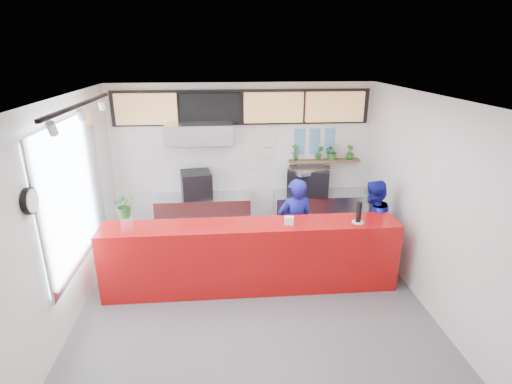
% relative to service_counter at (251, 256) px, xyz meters
% --- Properties ---
extents(floor, '(5.00, 5.00, 0.00)m').
position_rel_service_counter_xyz_m(floor, '(0.00, -0.40, -0.55)').
color(floor, slate).
rests_on(floor, ground).
extents(ceiling, '(5.00, 5.00, 0.00)m').
position_rel_service_counter_xyz_m(ceiling, '(0.00, -0.40, 2.45)').
color(ceiling, silver).
extents(wall_back, '(5.00, 0.00, 5.00)m').
position_rel_service_counter_xyz_m(wall_back, '(0.00, 2.10, 0.95)').
color(wall_back, white).
rests_on(wall_back, ground).
extents(wall_left, '(0.00, 5.00, 5.00)m').
position_rel_service_counter_xyz_m(wall_left, '(-2.50, -0.40, 0.95)').
color(wall_left, white).
rests_on(wall_left, ground).
extents(wall_right, '(0.00, 5.00, 5.00)m').
position_rel_service_counter_xyz_m(wall_right, '(2.50, -0.40, 0.95)').
color(wall_right, white).
rests_on(wall_right, ground).
extents(service_counter, '(4.50, 0.60, 1.10)m').
position_rel_service_counter_xyz_m(service_counter, '(0.00, 0.00, 0.00)').
color(service_counter, '#B10C0D').
rests_on(service_counter, ground).
extents(cream_band, '(5.00, 0.02, 0.80)m').
position_rel_service_counter_xyz_m(cream_band, '(0.00, 2.09, 2.05)').
color(cream_band, beige).
rests_on(cream_band, wall_back).
extents(prep_bench, '(1.80, 0.60, 0.90)m').
position_rel_service_counter_xyz_m(prep_bench, '(-0.80, 1.80, -0.10)').
color(prep_bench, '#B2B5BA').
rests_on(prep_bench, ground).
extents(panini_oven, '(0.63, 0.63, 0.49)m').
position_rel_service_counter_xyz_m(panini_oven, '(-0.91, 1.80, 0.60)').
color(panini_oven, black).
rests_on(panini_oven, prep_bench).
extents(extraction_hood, '(1.20, 0.70, 0.35)m').
position_rel_service_counter_xyz_m(extraction_hood, '(-0.80, 1.75, 1.60)').
color(extraction_hood, '#B2B5BA').
rests_on(extraction_hood, ceiling).
extents(hood_lip, '(1.20, 0.69, 0.31)m').
position_rel_service_counter_xyz_m(hood_lip, '(-0.80, 1.75, 1.40)').
color(hood_lip, '#B2B5BA').
rests_on(hood_lip, ceiling).
extents(right_bench, '(1.80, 0.60, 0.90)m').
position_rel_service_counter_xyz_m(right_bench, '(1.50, 1.80, -0.10)').
color(right_bench, '#B2B5BA').
rests_on(right_bench, ground).
extents(espresso_machine, '(0.91, 0.75, 0.51)m').
position_rel_service_counter_xyz_m(espresso_machine, '(1.25, 1.80, 0.60)').
color(espresso_machine, black).
rests_on(espresso_machine, right_bench).
extents(espresso_tray, '(0.87, 0.75, 0.07)m').
position_rel_service_counter_xyz_m(espresso_tray, '(1.25, 1.80, 0.83)').
color(espresso_tray, '#B4B6BC').
rests_on(espresso_tray, espresso_machine).
extents(herb_shelf, '(1.40, 0.18, 0.04)m').
position_rel_service_counter_xyz_m(herb_shelf, '(1.60, 2.00, 0.95)').
color(herb_shelf, brown).
rests_on(herb_shelf, wall_back).
extents(menu_board_far_left, '(1.10, 0.10, 0.55)m').
position_rel_service_counter_xyz_m(menu_board_far_left, '(-1.75, 1.98, 2.00)').
color(menu_board_far_left, tan).
rests_on(menu_board_far_left, wall_back).
extents(menu_board_mid_left, '(1.10, 0.10, 0.55)m').
position_rel_service_counter_xyz_m(menu_board_mid_left, '(-0.59, 1.98, 2.00)').
color(menu_board_mid_left, black).
rests_on(menu_board_mid_left, wall_back).
extents(menu_board_mid_right, '(1.10, 0.10, 0.55)m').
position_rel_service_counter_xyz_m(menu_board_mid_right, '(0.57, 1.98, 2.00)').
color(menu_board_mid_right, tan).
rests_on(menu_board_mid_right, wall_back).
extents(menu_board_far_right, '(1.10, 0.10, 0.55)m').
position_rel_service_counter_xyz_m(menu_board_far_right, '(1.73, 1.98, 2.00)').
color(menu_board_far_right, tan).
rests_on(menu_board_far_right, wall_back).
extents(soffit, '(4.80, 0.04, 0.65)m').
position_rel_service_counter_xyz_m(soffit, '(0.00, 2.06, 2.00)').
color(soffit, black).
rests_on(soffit, wall_back).
extents(window_pane, '(0.04, 2.20, 1.90)m').
position_rel_service_counter_xyz_m(window_pane, '(-2.47, -0.10, 1.15)').
color(window_pane, silver).
rests_on(window_pane, wall_left).
extents(window_frame, '(0.03, 2.30, 2.00)m').
position_rel_service_counter_xyz_m(window_frame, '(-2.45, -0.10, 1.15)').
color(window_frame, '#B2B5BA').
rests_on(window_frame, wall_left).
extents(wall_clock_rim, '(0.05, 0.30, 0.30)m').
position_rel_service_counter_xyz_m(wall_clock_rim, '(-2.46, -1.30, 1.50)').
color(wall_clock_rim, black).
rests_on(wall_clock_rim, wall_left).
extents(wall_clock_face, '(0.02, 0.26, 0.26)m').
position_rel_service_counter_xyz_m(wall_clock_face, '(-2.43, -1.30, 1.50)').
color(wall_clock_face, white).
rests_on(wall_clock_face, wall_left).
extents(track_rail, '(0.05, 2.40, 0.04)m').
position_rel_service_counter_xyz_m(track_rail, '(-2.10, -0.40, 2.39)').
color(track_rail, black).
rests_on(track_rail, ceiling).
extents(dec_plate_a, '(0.24, 0.03, 0.24)m').
position_rel_service_counter_xyz_m(dec_plate_a, '(0.15, 2.07, 1.20)').
color(dec_plate_a, silver).
rests_on(dec_plate_a, wall_back).
extents(dec_plate_b, '(0.24, 0.03, 0.24)m').
position_rel_service_counter_xyz_m(dec_plate_b, '(0.45, 2.07, 1.10)').
color(dec_plate_b, silver).
rests_on(dec_plate_b, wall_back).
extents(dec_plate_c, '(0.24, 0.03, 0.24)m').
position_rel_service_counter_xyz_m(dec_plate_c, '(0.15, 2.07, 0.90)').
color(dec_plate_c, silver).
rests_on(dec_plate_c, wall_back).
extents(dec_plate_d, '(0.24, 0.03, 0.24)m').
position_rel_service_counter_xyz_m(dec_plate_d, '(0.50, 2.07, 1.35)').
color(dec_plate_d, silver).
rests_on(dec_plate_d, wall_back).
extents(photo_frame_a, '(0.20, 0.02, 0.25)m').
position_rel_service_counter_xyz_m(photo_frame_a, '(1.10, 2.08, 1.45)').
color(photo_frame_a, '#598CBF').
rests_on(photo_frame_a, wall_back).
extents(photo_frame_b, '(0.20, 0.02, 0.25)m').
position_rel_service_counter_xyz_m(photo_frame_b, '(1.40, 2.08, 1.45)').
color(photo_frame_b, '#598CBF').
rests_on(photo_frame_b, wall_back).
extents(photo_frame_c, '(0.20, 0.02, 0.25)m').
position_rel_service_counter_xyz_m(photo_frame_c, '(1.70, 2.08, 1.45)').
color(photo_frame_c, '#598CBF').
rests_on(photo_frame_c, wall_back).
extents(photo_frame_d, '(0.20, 0.02, 0.25)m').
position_rel_service_counter_xyz_m(photo_frame_d, '(1.10, 2.08, 1.20)').
color(photo_frame_d, '#598CBF').
rests_on(photo_frame_d, wall_back).
extents(photo_frame_e, '(0.20, 0.02, 0.25)m').
position_rel_service_counter_xyz_m(photo_frame_e, '(1.40, 2.08, 1.20)').
color(photo_frame_e, '#598CBF').
rests_on(photo_frame_e, wall_back).
extents(photo_frame_f, '(0.20, 0.02, 0.25)m').
position_rel_service_counter_xyz_m(photo_frame_f, '(1.70, 2.08, 1.20)').
color(photo_frame_f, '#598CBF').
rests_on(photo_frame_f, wall_back).
extents(staff_center, '(0.64, 0.47, 1.63)m').
position_rel_service_counter_xyz_m(staff_center, '(0.77, 0.51, 0.26)').
color(staff_center, navy).
rests_on(staff_center, ground).
extents(staff_right, '(0.97, 0.93, 1.57)m').
position_rel_service_counter_xyz_m(staff_right, '(2.06, 0.48, 0.23)').
color(staff_right, navy).
rests_on(staff_right, ground).
extents(herb_a, '(0.20, 0.16, 0.33)m').
position_rel_service_counter_xyz_m(herb_a, '(1.02, 2.00, 1.13)').
color(herb_a, '#2B6724').
rests_on(herb_a, herb_shelf).
extents(herb_b, '(0.19, 0.17, 0.28)m').
position_rel_service_counter_xyz_m(herb_b, '(1.49, 2.00, 1.11)').
color(herb_b, '#2B6724').
rests_on(herb_b, herb_shelf).
extents(herb_c, '(0.35, 0.32, 0.33)m').
position_rel_service_counter_xyz_m(herb_c, '(1.75, 2.00, 1.14)').
color(herb_c, '#2B6724').
rests_on(herb_c, herb_shelf).
extents(herb_d, '(0.20, 0.19, 0.28)m').
position_rel_service_counter_xyz_m(herb_d, '(2.10, 2.00, 1.11)').
color(herb_d, '#2B6724').
rests_on(herb_d, herb_shelf).
extents(glass_vase, '(0.23, 0.23, 0.21)m').
position_rel_service_counter_xyz_m(glass_vase, '(-1.80, -0.08, 0.65)').
color(glass_vase, silver).
rests_on(glass_vase, service_counter).
extents(basil_vase, '(0.39, 0.36, 0.35)m').
position_rel_service_counter_xyz_m(basil_vase, '(-1.80, -0.08, 0.95)').
color(basil_vase, '#2B6724').
rests_on(basil_vase, glass_vase).
extents(napkin_holder, '(0.15, 0.11, 0.12)m').
position_rel_service_counter_xyz_m(napkin_holder, '(0.56, -0.06, 0.61)').
color(napkin_holder, white).
rests_on(napkin_holder, service_counter).
extents(white_plate, '(0.19, 0.19, 0.01)m').
position_rel_service_counter_xyz_m(white_plate, '(1.62, -0.09, 0.56)').
color(white_plate, white).
rests_on(white_plate, service_counter).
extents(pepper_mill, '(0.09, 0.09, 0.31)m').
position_rel_service_counter_xyz_m(pepper_mill, '(1.62, -0.09, 0.72)').
color(pepper_mill, black).
rests_on(pepper_mill, white_plate).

